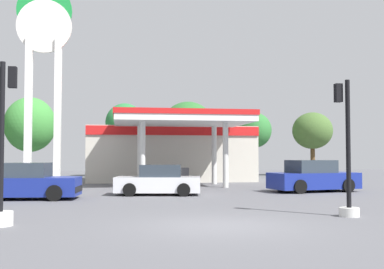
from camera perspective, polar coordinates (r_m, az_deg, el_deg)
ground_plane at (r=12.64m, az=3.43°, el=-10.93°), size 90.00×90.00×0.00m
gas_station at (r=33.72m, az=-2.57°, el=-2.00°), size 11.63×12.03×4.38m
station_pole_sign at (r=31.67m, az=-17.44°, el=8.71°), size 3.42×0.56×12.77m
car_0 at (r=21.10m, az=-19.33°, el=-5.51°), size 4.43×2.26×1.54m
car_1 at (r=24.84m, az=14.41°, el=-5.03°), size 4.73×2.64×1.60m
car_2 at (r=22.15m, az=-4.07°, el=-5.64°), size 4.14×2.27×1.41m
traffic_signal_0 at (r=15.12m, az=18.18°, el=-3.79°), size 0.63×0.66×4.15m
traffic_signal_1 at (r=13.45m, az=-22.01°, el=-3.59°), size 0.66×0.69×4.33m
tree_1 at (r=42.40m, az=-18.95°, el=1.13°), size 4.28×4.28×6.77m
tree_2 at (r=41.15m, az=-8.13°, el=1.38°), size 3.29×3.29×6.32m
tree_3 at (r=40.84m, az=-0.50°, el=1.56°), size 4.10×4.10×6.47m
tree_4 at (r=42.87m, az=7.55°, el=0.48°), size 3.05×3.05×5.68m
tree_5 at (r=43.60m, az=14.32°, el=0.42°), size 3.56×3.56×5.68m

